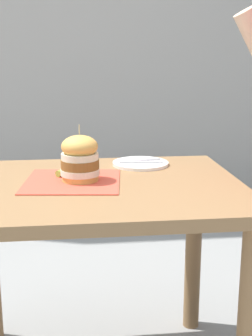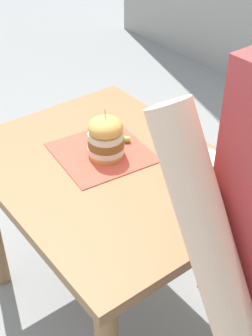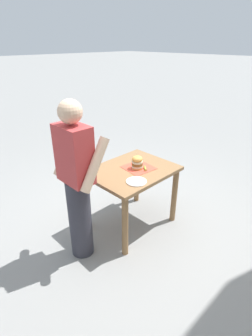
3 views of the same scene
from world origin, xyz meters
name	(u,v)px [view 2 (image 2 of 3)]	position (x,y,z in m)	size (l,w,h in m)	color
ground_plane	(113,305)	(0.00, 0.00, 0.00)	(80.00, 80.00, 0.00)	gray
patio_table	(110,197)	(0.00, 0.00, 0.63)	(0.77, 0.99, 0.78)	olive
serving_paper	(102,152)	(-0.03, -0.08, 0.78)	(0.32, 0.32, 0.00)	#D64C38
sandwich	(106,137)	(-0.03, -0.05, 0.86)	(0.13, 0.13, 0.19)	gold
pickle_spear	(117,139)	(-0.11, -0.10, 0.79)	(0.02, 0.02, 0.10)	#8EA83D
side_plate_with_forks	(196,164)	(-0.25, 0.19, 0.78)	(0.22, 0.22, 0.02)	white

